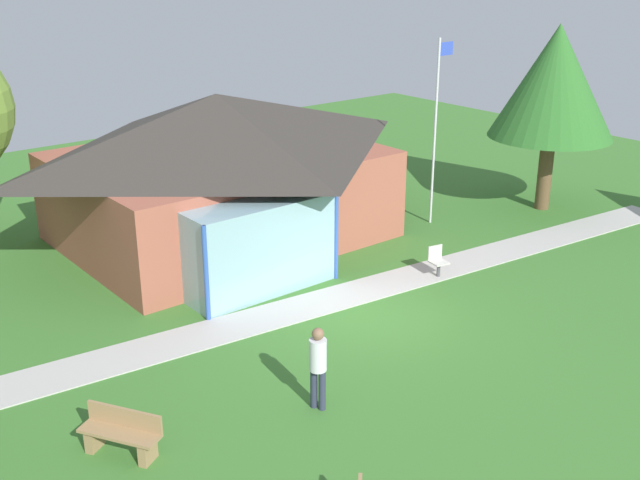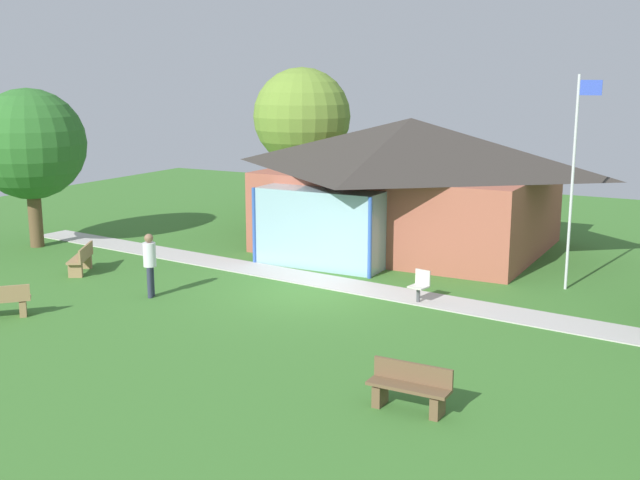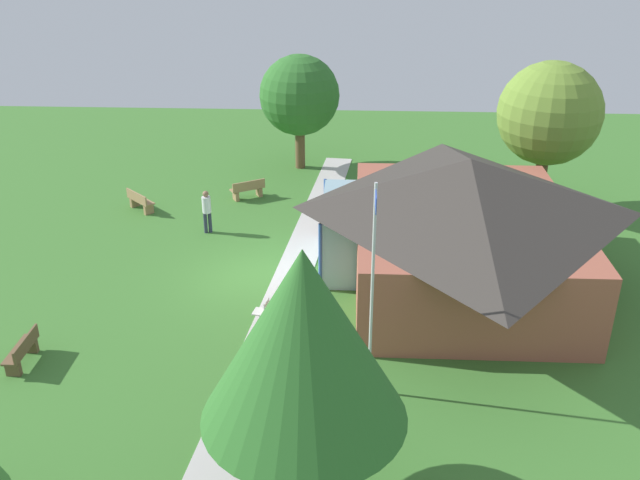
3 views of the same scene
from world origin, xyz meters
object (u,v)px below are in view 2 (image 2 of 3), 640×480
object	(u,v)px
pavilion	(407,181)
visitor_strolling_lawn	(150,260)
bench_mid_left	(82,260)
tree_west_hedge	(30,145)
bench_front_right	(410,389)
flagpole	(574,174)
patio_chair_lawn_spare	(420,287)
tree_behind_pavilion_left	(302,117)

from	to	relation	value
pavilion	visitor_strolling_lawn	distance (m)	9.92
bench_mid_left	tree_west_hedge	bearing A→B (deg)	33.53
bench_front_right	flagpole	bearing A→B (deg)	-94.61
bench_front_right	tree_west_hedge	bearing A→B (deg)	-21.20
patio_chair_lawn_spare	tree_west_hedge	bearing A→B (deg)	10.62
tree_behind_pavilion_left	pavilion	bearing A→B (deg)	-32.92
patio_chair_lawn_spare	tree_behind_pavilion_left	bearing A→B (deg)	-36.66
pavilion	tree_behind_pavilion_left	bearing A→B (deg)	147.08
bench_front_right	patio_chair_lawn_spare	bearing A→B (deg)	-69.89
pavilion	bench_front_right	size ratio (longest dim) A/B	6.61
flagpole	visitor_strolling_lawn	xyz separation A→B (m)	(-9.71, -6.14, -2.22)
bench_mid_left	visitor_strolling_lawn	world-z (taller)	visitor_strolling_lawn
bench_mid_left	bench_front_right	xyz separation A→B (m)	(12.47, -4.55, 0.00)
bench_front_right	visitor_strolling_lawn	bearing A→B (deg)	-21.09
tree_west_hedge	tree_behind_pavilion_left	bearing A→B (deg)	65.17
pavilion	flagpole	bearing A→B (deg)	-26.29
flagpole	bench_mid_left	xyz separation A→B (m)	(-13.30, -5.07, -2.84)
patio_chair_lawn_spare	visitor_strolling_lawn	bearing A→B (deg)	35.29
tree_west_hedge	bench_mid_left	bearing A→B (deg)	-25.84
patio_chair_lawn_spare	tree_west_hedge	distance (m)	14.62
pavilion	bench_front_right	world-z (taller)	pavilion
visitor_strolling_lawn	tree_behind_pavilion_left	bearing A→B (deg)	168.43
tree_west_hedge	pavilion	bearing A→B (deg)	28.23
pavilion	patio_chair_lawn_spare	xyz separation A→B (m)	(2.94, -6.19, -1.90)
bench_mid_left	bench_front_right	distance (m)	13.28
flagpole	tree_behind_pavilion_left	size ratio (longest dim) A/B	0.95
flagpole	bench_front_right	size ratio (longest dim) A/B	3.92
bench_front_right	visitor_strolling_lawn	size ratio (longest dim) A/B	0.86
flagpole	patio_chair_lawn_spare	size ratio (longest dim) A/B	6.86
bench_mid_left	patio_chair_lawn_spare	world-z (taller)	patio_chair_lawn_spare
bench_front_right	tree_west_hedge	size ratio (longest dim) A/B	0.28
pavilion	flagpole	distance (m)	6.85
pavilion	bench_mid_left	distance (m)	11.00
bench_mid_left	tree_west_hedge	size ratio (longest dim) A/B	0.28
pavilion	tree_behind_pavilion_left	xyz separation A→B (m)	(-6.56, 4.24, 1.81)
pavilion	visitor_strolling_lawn	world-z (taller)	pavilion
visitor_strolling_lawn	tree_west_hedge	bearing A→B (deg)	-135.57
bench_front_right	patio_chair_lawn_spare	xyz separation A→B (m)	(-2.32, 6.44, 0.01)
patio_chair_lawn_spare	tree_behind_pavilion_left	size ratio (longest dim) A/B	0.14
tree_west_hedge	tree_behind_pavilion_left	distance (m)	11.40
bench_front_right	tree_behind_pavilion_left	bearing A→B (deg)	-54.69
visitor_strolling_lawn	bench_mid_left	bearing A→B (deg)	-130.45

